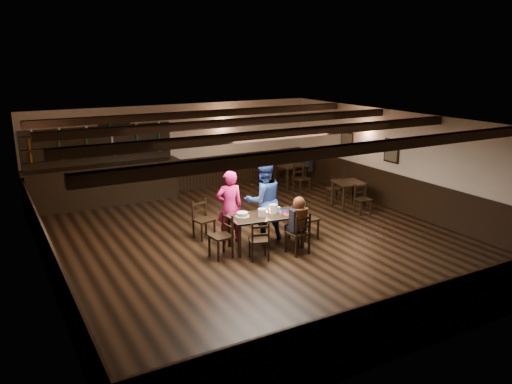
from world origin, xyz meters
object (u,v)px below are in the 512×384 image
dining_table (266,218)px  chair_near_right (300,231)px  chair_near_left (260,238)px  bar_counter (104,179)px  woman_pink (230,207)px  cake (242,215)px  man_blue (263,200)px

dining_table → chair_near_right: size_ratio=1.84×
chair_near_left → bar_counter: 6.03m
dining_table → bar_counter: (-2.30, 5.17, 0.05)m
woman_pink → chair_near_left: bearing=102.2°
bar_counter → woman_pink: bearing=-68.5°
chair_near_left → cake: cake is taller
dining_table → chair_near_right: chair_near_right is taller
woman_pink → bar_counter: bearing=-58.9°
chair_near_right → cake: 1.29m
chair_near_right → man_blue: (-0.21, 1.19, 0.40)m
dining_table → man_blue: man_blue is taller
woman_pink → cake: 0.54m
chair_near_right → man_blue: size_ratio=0.49×
chair_near_left → man_blue: 1.34m
chair_near_left → bar_counter: bar_counter is taller
dining_table → bar_counter: 5.65m
cake → bar_counter: (-1.81, 5.01, -0.07)m
chair_near_right → cake: size_ratio=3.02×
chair_near_left → woman_pink: 1.31m
dining_table → cake: size_ratio=5.56×
chair_near_left → chair_near_right: chair_near_right is taller
chair_near_right → dining_table: bearing=121.5°
chair_near_left → man_blue: man_blue is taller
chair_near_right → bar_counter: (-2.73, 5.87, 0.19)m
woman_pink → chair_near_right: bearing=134.4°
dining_table → cake: (-0.49, 0.16, 0.12)m
cake → bar_counter: bar_counter is taller
dining_table → chair_near_left: size_ratio=2.00×
man_blue → bar_counter: (-2.52, 4.68, -0.20)m
chair_near_left → man_blue: (0.70, 1.06, 0.44)m
man_blue → chair_near_right: bearing=105.5°
chair_near_left → woman_pink: (-0.06, 1.27, 0.34)m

